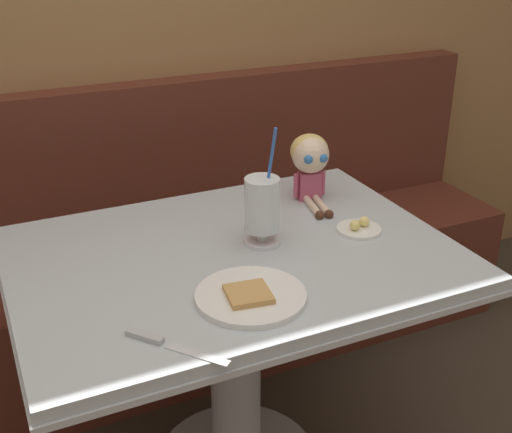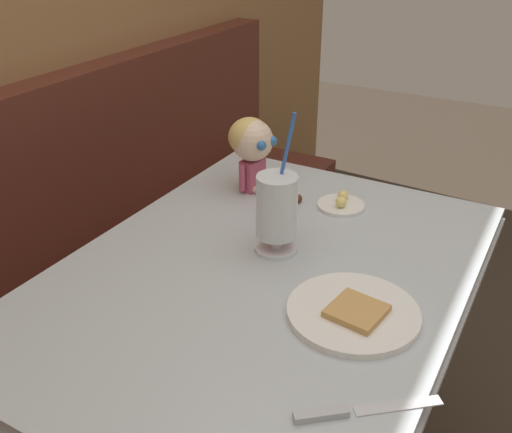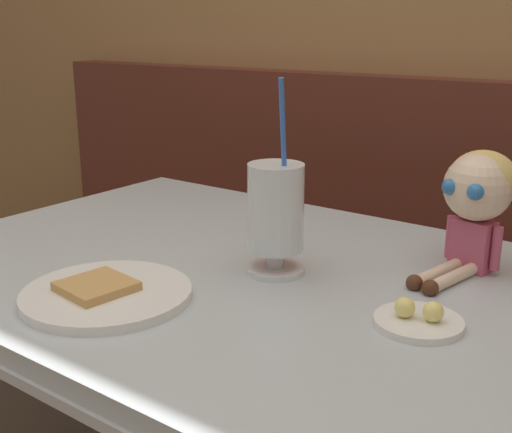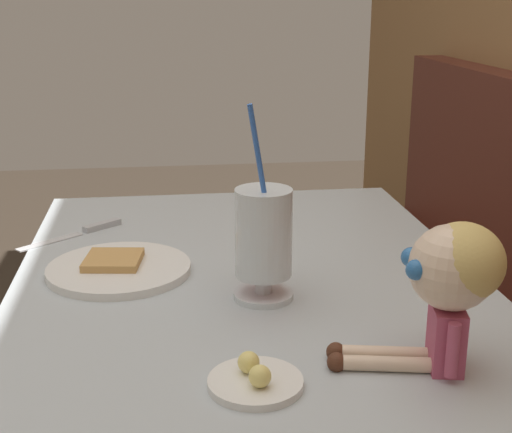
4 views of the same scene
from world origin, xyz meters
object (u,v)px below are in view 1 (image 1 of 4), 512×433
(milkshake_glass, at_px, (262,207))
(seated_doll, at_px, (310,158))
(toast_plate, at_px, (250,296))
(butter_knife, at_px, (159,341))
(butter_saucer, at_px, (359,228))

(milkshake_glass, xyz_separation_m, seated_doll, (0.25, 0.20, 0.03))
(toast_plate, relative_size, seated_doll, 1.10)
(milkshake_glass, xyz_separation_m, butter_knife, (-0.37, -0.31, -0.10))
(butter_saucer, distance_m, butter_knife, 0.69)
(toast_plate, bearing_deg, butter_knife, -162.69)
(toast_plate, distance_m, butter_saucer, 0.45)
(butter_saucer, xyz_separation_m, butter_knife, (-0.64, -0.26, -0.00))
(milkshake_glass, distance_m, butter_saucer, 0.29)
(butter_knife, distance_m, seated_doll, 0.82)
(butter_knife, relative_size, seated_doll, 0.85)
(milkshake_glass, relative_size, seated_doll, 1.39)
(milkshake_glass, height_order, butter_knife, milkshake_glass)
(milkshake_glass, bearing_deg, toast_plate, -120.62)
(butter_saucer, distance_m, seated_doll, 0.28)
(toast_plate, distance_m, butter_knife, 0.25)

